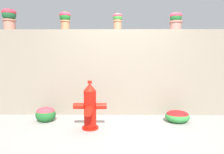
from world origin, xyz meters
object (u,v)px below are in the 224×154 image
potted_plant_0 (9,17)px  flower_bush_left (46,114)px  fire_hydrant (90,107)px  flower_bush_right (177,116)px  potted_plant_1 (65,19)px  potted_plant_3 (176,20)px  potted_plant_2 (118,20)px

potted_plant_0 → flower_bush_left: potted_plant_0 is taller
flower_bush_left → potted_plant_0: bearing=147.7°
fire_hydrant → flower_bush_right: 1.76m
potted_plant_1 → flower_bush_right: size_ratio=0.84×
flower_bush_right → potted_plant_0: bearing=170.4°
potted_plant_1 → potted_plant_3: potted_plant_1 is taller
potted_plant_1 → flower_bush_left: (-0.30, -0.57, -1.96)m
potted_plant_2 → flower_bush_left: 2.50m
potted_plant_0 → potted_plant_1: potted_plant_0 is taller
flower_bush_right → flower_bush_left: bearing=179.8°
potted_plant_0 → flower_bush_right: bearing=-9.6°
potted_plant_1 → potted_plant_3: 2.42m
potted_plant_1 → flower_bush_left: potted_plant_1 is taller
potted_plant_2 → flower_bush_left: bearing=-156.7°
potted_plant_2 → potted_plant_0: bearing=-179.3°
potted_plant_0 → flower_bush_right: 4.15m
potted_plant_0 → potted_plant_1: size_ratio=1.21×
potted_plant_3 → flower_bush_left: 3.39m
flower_bush_left → potted_plant_1: bearing=62.2°
potted_plant_1 → flower_bush_left: bearing=-117.8°
potted_plant_2 → potted_plant_3: size_ratio=0.96×
flower_bush_left → flower_bush_right: 2.63m
potted_plant_3 → flower_bush_left: (-2.72, -0.59, -1.93)m
flower_bush_left → flower_bush_right: flower_bush_left is taller
potted_plant_3 → potted_plant_2: bearing=178.7°
potted_plant_3 → flower_bush_right: potted_plant_3 is taller
potted_plant_1 → fire_hydrant: 2.08m
potted_plant_3 → fire_hydrant: (-1.78, -1.00, -1.70)m
potted_plant_0 → flower_bush_right: potted_plant_0 is taller
potted_plant_2 → fire_hydrant: 2.05m
potted_plant_3 → fire_hydrant: bearing=-150.5°
potted_plant_2 → fire_hydrant: (-0.51, -1.03, -1.70)m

